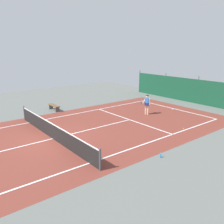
% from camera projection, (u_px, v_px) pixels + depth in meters
% --- Properties ---
extents(ground_plane, '(36.00, 36.00, 0.00)m').
position_uv_depth(ground_plane, '(53.00, 139.00, 14.75)').
color(ground_plane, slate).
extents(court_surface, '(11.02, 26.60, 0.01)m').
position_uv_depth(court_surface, '(53.00, 139.00, 14.75)').
color(court_surface, brown).
rests_on(court_surface, ground).
extents(tennis_net, '(10.12, 0.10, 1.10)m').
position_uv_depth(tennis_net, '(52.00, 131.00, 14.62)').
color(tennis_net, black).
rests_on(tennis_net, ground).
extents(back_fence, '(16.30, 0.98, 2.70)m').
position_uv_depth(back_fence, '(199.00, 96.00, 24.08)').
color(back_fence, '#14472D').
rests_on(back_fence, ground).
extents(tennis_player, '(0.57, 0.82, 1.64)m').
position_uv_depth(tennis_player, '(147.00, 103.00, 19.81)').
color(tennis_player, beige).
rests_on(tennis_player, ground).
extents(tennis_ball_near_player, '(0.07, 0.07, 0.07)m').
position_uv_depth(tennis_ball_near_player, '(183.00, 129.00, 16.50)').
color(tennis_ball_near_player, '#CCDB33').
rests_on(tennis_ball_near_player, ground).
extents(parked_car, '(2.28, 4.33, 1.68)m').
position_uv_depth(parked_car, '(205.00, 91.00, 26.11)').
color(parked_car, silver).
rests_on(parked_car, ground).
extents(courtside_bench, '(1.60, 0.40, 0.49)m').
position_uv_depth(courtside_bench, '(54.00, 106.00, 21.25)').
color(courtside_bench, brown).
rests_on(courtside_bench, ground).
extents(water_bottle, '(0.08, 0.08, 0.24)m').
position_uv_depth(water_bottle, '(160.00, 155.00, 12.22)').
color(water_bottle, '#338CD8').
rests_on(water_bottle, ground).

